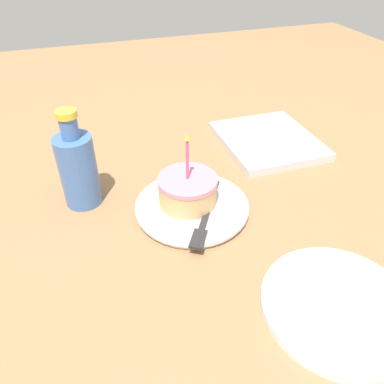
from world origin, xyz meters
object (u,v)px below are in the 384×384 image
object	(u,v)px
plate	(192,207)
marble_board	(268,141)
fork	(206,216)
side_plate	(339,306)
bottle	(78,168)
cake_slice	(188,190)

from	to	relation	value
plate	marble_board	world-z (taller)	marble_board
marble_board	plate	bearing A→B (deg)	125.72
fork	marble_board	distance (m)	0.34
plate	marble_board	xyz separation A→B (m)	(0.19, -0.26, -0.00)
plate	fork	world-z (taller)	fork
plate	side_plate	size ratio (longest dim) A/B	0.97
plate	bottle	bearing A→B (deg)	62.91
cake_slice	bottle	size ratio (longest dim) A/B	0.75
fork	side_plate	distance (m)	0.26
bottle	marble_board	distance (m)	0.46
plate	side_plate	bearing A→B (deg)	-154.78
plate	cake_slice	world-z (taller)	cake_slice
side_plate	fork	bearing A→B (deg)	27.21
plate	fork	xyz separation A→B (m)	(-0.05, -0.01, 0.01)
fork	side_plate	size ratio (longest dim) A/B	0.78
fork	side_plate	world-z (taller)	fork
cake_slice	bottle	xyz separation A→B (m)	(0.09, 0.19, 0.03)
bottle	marble_board	xyz separation A→B (m)	(0.09, -0.45, -0.07)
side_plate	marble_board	world-z (taller)	marble_board
cake_slice	marble_board	bearing A→B (deg)	-56.02
plate	cake_slice	xyz separation A→B (m)	(0.01, 0.01, 0.04)
side_plate	cake_slice	bearing A→B (deg)	25.67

